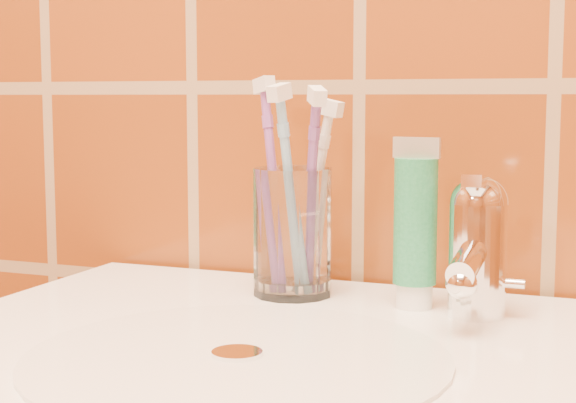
% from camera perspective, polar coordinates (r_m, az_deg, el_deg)
% --- Properties ---
extents(glass_tumbler, '(0.09, 0.09, 0.12)m').
position_cam_1_polar(glass_tumbler, '(0.81, 0.31, -1.98)').
color(glass_tumbler, white).
rests_on(glass_tumbler, pedestal_sink).
extents(toothpaste_tube, '(0.04, 0.04, 0.15)m').
position_cam_1_polar(toothpaste_tube, '(0.77, 8.23, -1.76)').
color(toothpaste_tube, white).
rests_on(toothpaste_tube, pedestal_sink).
extents(faucet, '(0.05, 0.11, 0.12)m').
position_cam_1_polar(faucet, '(0.74, 12.11, -2.54)').
color(faucet, white).
rests_on(faucet, pedestal_sink).
extents(toothbrush_0, '(0.10, 0.09, 0.21)m').
position_cam_1_polar(toothbrush_0, '(0.81, -0.92, 0.95)').
color(toothbrush_0, '#82489B').
rests_on(toothbrush_0, glass_tumbler).
extents(toothbrush_1, '(0.10, 0.12, 0.21)m').
position_cam_1_polar(toothbrush_1, '(0.79, 1.42, 0.37)').
color(toothbrush_1, '#71418B').
rests_on(toothbrush_1, glass_tumbler).
extents(toothbrush_2, '(0.08, 0.07, 0.19)m').
position_cam_1_polar(toothbrush_2, '(0.80, 1.70, 0.14)').
color(toothbrush_2, white).
rests_on(toothbrush_2, glass_tumbler).
extents(toothbrush_3, '(0.05, 0.10, 0.21)m').
position_cam_1_polar(toothbrush_3, '(0.78, 0.18, 0.48)').
color(toothbrush_3, '#7BAFDB').
rests_on(toothbrush_3, glass_tumbler).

